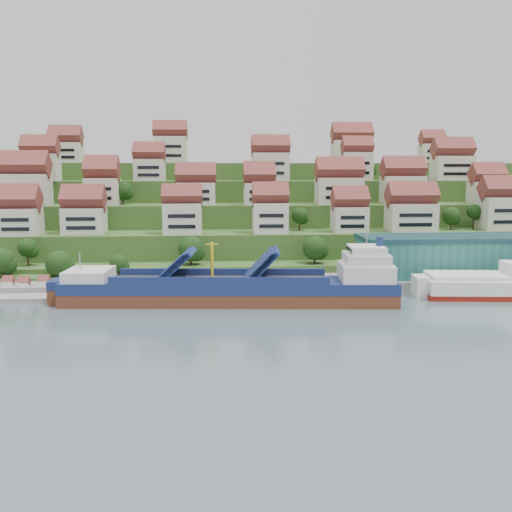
{
  "coord_description": "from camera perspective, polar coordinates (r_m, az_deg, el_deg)",
  "views": [
    {
      "loc": [
        -14.09,
        -121.18,
        28.32
      ],
      "look_at": [
        -4.57,
        14.0,
        8.0
      ],
      "focal_mm": 40.0,
      "sensor_mm": 36.0,
      "label": 1
    }
  ],
  "objects": [
    {
      "name": "beach_huts",
      "position": [
        142.13,
        -22.82,
        -2.78
      ],
      "size": [
        14.4,
        3.7,
        2.2
      ],
      "color": "white",
      "rests_on": "pebble_beach"
    },
    {
      "name": "quay",
      "position": [
        143.0,
        9.85,
        -2.57
      ],
      "size": [
        180.0,
        14.0,
        2.2
      ],
      "primitive_type": "cube",
      "color": "gray",
      "rests_on": "ground"
    },
    {
      "name": "cargo_ship",
      "position": [
        122.87,
        -1.75,
        -3.34
      ],
      "size": [
        71.95,
        16.6,
        15.73
      ],
      "rotation": [
        0.0,
        0.0,
        -0.08
      ],
      "color": "brown",
      "rests_on": "ground"
    },
    {
      "name": "second_ship",
      "position": [
        139.89,
        22.57,
        -2.74
      ],
      "size": [
        30.2,
        13.55,
        8.5
      ],
      "rotation": [
        0.0,
        0.0,
        -0.09
      ],
      "color": "maroon",
      "rests_on": "ground"
    },
    {
      "name": "ground",
      "position": [
        125.24,
        2.55,
        -4.55
      ],
      "size": [
        300.0,
        300.0,
        0.0
      ],
      "primitive_type": "plane",
      "color": "slate",
      "rests_on": "ground"
    },
    {
      "name": "hillside_trees",
      "position": [
        162.53,
        -4.27,
        3.85
      ],
      "size": [
        136.21,
        62.85,
        32.42
      ],
      "color": "#1D4015",
      "rests_on": "ground"
    },
    {
      "name": "flagpole",
      "position": [
        136.77,
        9.64,
        -0.61
      ],
      "size": [
        1.28,
        0.16,
        8.0
      ],
      "color": "gray",
      "rests_on": "quay"
    },
    {
      "name": "hillside",
      "position": [
        225.87,
        -0.44,
        4.04
      ],
      "size": [
        260.0,
        128.0,
        31.0
      ],
      "color": "#2D4C1E",
      "rests_on": "ground"
    },
    {
      "name": "pebble_beach",
      "position": [
        142.96,
        -21.87,
        -3.32
      ],
      "size": [
        45.0,
        20.0,
        1.0
      ],
      "primitive_type": "cube",
      "color": "gray",
      "rests_on": "ground"
    },
    {
      "name": "warehouse",
      "position": [
        154.62,
        21.32,
        0.09
      ],
      "size": [
        60.0,
        15.0,
        10.0
      ],
      "primitive_type": "cube",
      "color": "#276B62",
      "rests_on": "quay"
    },
    {
      "name": "hillside_village",
      "position": [
        180.93,
        0.77,
        7.1
      ],
      "size": [
        153.54,
        63.45,
        29.38
      ],
      "color": "beige",
      "rests_on": "ground"
    }
  ]
}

